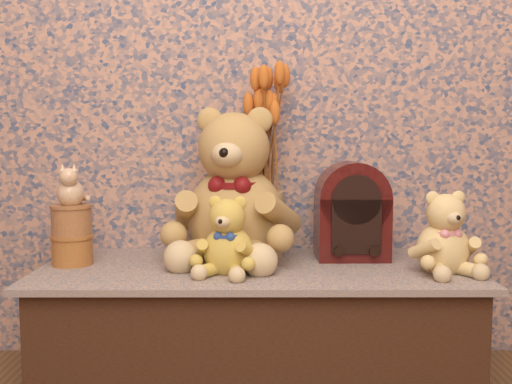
# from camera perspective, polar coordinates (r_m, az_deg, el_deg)

# --- Properties ---
(display_shelf) EXTENTS (1.36, 0.60, 0.39)m
(display_shelf) POSITION_cam_1_polar(r_m,az_deg,el_deg) (1.96, -0.00, -12.55)
(display_shelf) COLOR #35496D
(display_shelf) RESTS_ON ground
(teddy_large) EXTENTS (0.52, 0.58, 0.54)m
(teddy_large) POSITION_cam_1_polar(r_m,az_deg,el_deg) (1.98, -1.96, 1.33)
(teddy_large) COLOR #AF8043
(teddy_large) RESTS_ON display_shelf
(teddy_medium) EXTENTS (0.25, 0.28, 0.25)m
(teddy_medium) POSITION_cam_1_polar(r_m,az_deg,el_deg) (1.79, -2.65, -3.81)
(teddy_medium) COLOR gold
(teddy_medium) RESTS_ON display_shelf
(teddy_small) EXTENTS (0.26, 0.29, 0.27)m
(teddy_small) POSITION_cam_1_polar(r_m,az_deg,el_deg) (1.88, 17.47, -3.36)
(teddy_small) COLOR tan
(teddy_small) RESTS_ON display_shelf
(cathedral_radio) EXTENTS (0.24, 0.17, 0.33)m
(cathedral_radio) POSITION_cam_1_polar(r_m,az_deg,el_deg) (2.02, 9.13, -1.74)
(cathedral_radio) COLOR #390A0A
(cathedral_radio) RESTS_ON display_shelf
(ceramic_vase) EXTENTS (0.14, 0.14, 0.22)m
(ceramic_vase) POSITION_cam_1_polar(r_m,az_deg,el_deg) (2.04, 0.83, -3.05)
(ceramic_vase) COLOR tan
(ceramic_vase) RESTS_ON display_shelf
(dried_stalks) EXTENTS (0.23, 0.23, 0.41)m
(dried_stalks) POSITION_cam_1_polar(r_m,az_deg,el_deg) (2.02, 0.84, 5.81)
(dried_stalks) COLOR #CC6020
(dried_stalks) RESTS_ON ceramic_vase
(biscuit_tin_lower) EXTENTS (0.13, 0.13, 0.09)m
(biscuit_tin_lower) POSITION_cam_1_polar(r_m,az_deg,el_deg) (2.00, -17.13, -5.34)
(biscuit_tin_lower) COLOR #B79535
(biscuit_tin_lower) RESTS_ON display_shelf
(biscuit_tin_upper) EXTENTS (0.16, 0.16, 0.10)m
(biscuit_tin_upper) POSITION_cam_1_polar(r_m,az_deg,el_deg) (1.99, -17.21, -2.64)
(biscuit_tin_upper) COLOR tan
(biscuit_tin_upper) RESTS_ON biscuit_tin_lower
(cat_figurine) EXTENTS (0.11, 0.12, 0.14)m
(cat_figurine) POSITION_cam_1_polar(r_m,az_deg,el_deg) (1.98, -17.31, 0.71)
(cat_figurine) COLOR silver
(cat_figurine) RESTS_ON biscuit_tin_upper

